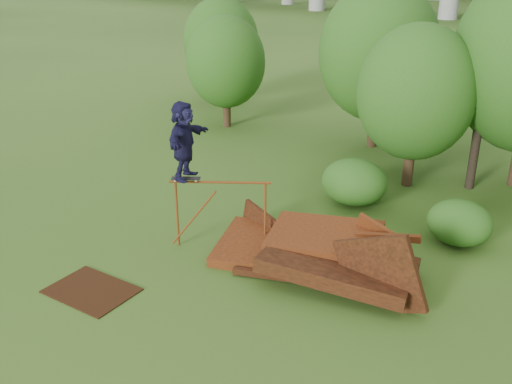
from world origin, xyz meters
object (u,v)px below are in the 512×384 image
Objects in this scene: utility_pole at (496,15)px; flat_plate at (92,290)px; scrap_pile at (318,253)px; skater at (184,140)px.

flat_plate is at bearing -111.72° from utility_pole.
flat_plate is at bearing -130.21° from scrap_pile.
flat_plate is 0.18× the size of utility_pole.
skater is 0.18× the size of utility_pole.
utility_pole is at bearing 68.28° from flat_plate.
scrap_pile is at bearing -90.45° from skater.
utility_pole reaches higher than scrap_pile.
skater is at bearing 86.68° from flat_plate.
skater reaches higher than scrap_pile.
utility_pole is (1.13, 7.36, 5.00)m from scrap_pile.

